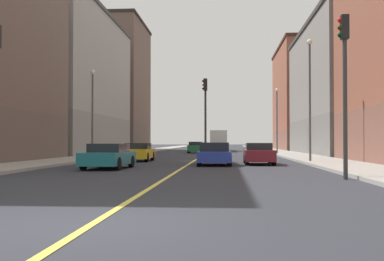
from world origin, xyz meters
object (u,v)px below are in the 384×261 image
(car_blue, at_px, (214,154))
(traffic_light_median_far, at_px, (205,107))
(street_lamp_right_near, at_px, (92,104))
(car_red, at_px, (202,147))
(building_left_far, at_px, (308,98))
(car_orange, at_px, (218,148))
(street_lamp_left_far, at_px, (277,114))
(car_green, at_px, (196,147))
(traffic_light_left_near, at_px, (344,73))
(building_right_midblock, at_px, (67,83))
(car_teal, at_px, (109,156))
(building_right_distant, at_px, (114,86))
(car_yellow, at_px, (138,152))
(street_lamp_left_near, at_px, (310,88))
(building_left_mid, at_px, (349,89))
(box_truck, at_px, (219,140))
(car_maroon, at_px, (259,154))

(car_blue, bearing_deg, traffic_light_median_far, 96.20)
(street_lamp_right_near, relative_size, car_red, 1.50)
(building_left_far, relative_size, car_orange, 4.81)
(street_lamp_left_far, height_order, car_green, street_lamp_left_far)
(car_orange, bearing_deg, traffic_light_median_far, -91.78)
(traffic_light_left_near, xyz_separation_m, car_red, (-7.70, 48.78, -3.31))
(building_right_midblock, distance_m, car_teal, 30.81)
(building_right_distant, height_order, car_yellow, building_right_distant)
(building_left_far, relative_size, car_red, 4.60)
(building_right_distant, bearing_deg, street_lamp_left_far, -45.51)
(street_lamp_left_near, bearing_deg, building_right_distant, 118.01)
(building_right_distant, relative_size, traffic_light_median_far, 3.27)
(building_right_midblock, distance_m, street_lamp_left_far, 23.19)
(building_left_far, distance_m, traffic_light_median_far, 42.90)
(street_lamp_right_near, bearing_deg, car_red, 78.23)
(building_left_mid, bearing_deg, car_green, 160.09)
(traffic_light_median_far, bearing_deg, street_lamp_left_near, -35.98)
(car_green, bearing_deg, building_left_far, 48.75)
(box_truck, bearing_deg, street_lamp_right_near, -104.69)
(building_left_far, relative_size, street_lamp_left_near, 2.60)
(street_lamp_left_near, relative_size, car_red, 1.77)
(car_red, distance_m, car_orange, 9.99)
(car_maroon, bearing_deg, car_blue, -155.05)
(street_lamp_right_near, bearing_deg, building_right_distant, 100.99)
(car_yellow, height_order, car_red, car_yellow)
(building_left_mid, xyz_separation_m, box_truck, (-13.95, 17.76, -5.31))
(building_right_midblock, xyz_separation_m, car_maroon, (19.51, -22.48, -7.20))
(traffic_light_left_near, bearing_deg, car_blue, 116.39)
(car_red, xyz_separation_m, car_teal, (-2.68, -42.54, 0.02))
(box_truck, bearing_deg, car_blue, -89.58)
(car_teal, distance_m, car_maroon, 9.54)
(building_left_mid, xyz_separation_m, car_red, (-16.30, 15.33, -6.24))
(traffic_light_median_far, bearing_deg, building_left_mid, 46.44)
(building_left_far, height_order, traffic_light_left_near, building_left_far)
(traffic_light_left_near, xyz_separation_m, street_lamp_left_far, (1.02, 32.89, 0.37))
(car_blue, xyz_separation_m, car_maroon, (2.68, 1.25, -0.00))
(traffic_light_median_far, relative_size, street_lamp_left_near, 0.79)
(traffic_light_median_far, height_order, car_yellow, traffic_light_median_far)
(building_right_distant, xyz_separation_m, box_truck, (16.52, -4.98, -8.50))
(car_red, height_order, car_green, car_green)
(building_left_mid, height_order, building_right_midblock, building_right_midblock)
(building_right_midblock, xyz_separation_m, street_lamp_left_far, (22.89, -1.01, -3.54))
(car_yellow, bearing_deg, street_lamp_right_near, 156.43)
(traffic_light_left_near, relative_size, street_lamp_left_far, 0.89)
(car_blue, bearing_deg, street_lamp_left_far, 75.05)
(building_left_mid, distance_m, car_orange, 16.22)
(car_teal, relative_size, car_maroon, 1.04)
(street_lamp_left_near, relative_size, car_yellow, 1.86)
(street_lamp_right_near, height_order, car_yellow, street_lamp_right_near)
(building_left_mid, xyz_separation_m, car_maroon, (-10.97, -22.02, -6.22))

